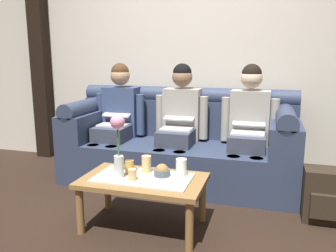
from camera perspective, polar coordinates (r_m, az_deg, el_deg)
ground_plane at (r=2.70m, az=-4.73°, el=-17.13°), size 14.00×14.00×0.00m
back_wall_patterned at (r=4.00m, az=4.02°, el=13.72°), size 6.00×0.12×2.90m
timber_pillar at (r=4.71m, az=-20.42°, el=12.71°), size 0.20×0.20×2.90m
couch at (r=3.60m, az=1.93°, el=-3.35°), size 2.34×0.88×0.96m
person_left at (r=3.77m, az=-8.35°, el=1.70°), size 0.56×0.67×1.22m
person_middle at (r=3.54m, az=1.94°, el=1.17°), size 0.56×0.67×1.22m
person_right at (r=3.43m, az=13.26°, el=0.55°), size 0.56×0.67×1.22m
coffee_table at (r=2.63m, az=-4.15°, el=-9.65°), size 0.92×0.55×0.40m
flower_vase at (r=2.53m, az=-8.28°, el=-2.38°), size 0.11×0.11×0.48m
snack_bowl at (r=2.61m, az=-1.01°, el=-7.52°), size 0.12×0.12×0.10m
cup_near_left at (r=2.68m, az=-6.40°, el=-6.71°), size 0.07×0.07×0.10m
cup_near_right at (r=2.78m, az=-7.96°, el=-6.16°), size 0.07×0.07×0.10m
cup_far_center at (r=2.69m, az=-3.60°, el=-6.30°), size 0.07×0.07×0.13m
cup_far_left at (r=2.54m, az=-5.93°, el=-8.01°), size 0.06×0.06×0.08m
cup_far_right at (r=2.61m, az=2.22°, el=-6.84°), size 0.08×0.08×0.13m
backpack_right at (r=3.03m, az=24.33°, el=-10.46°), size 0.31×0.28×0.42m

